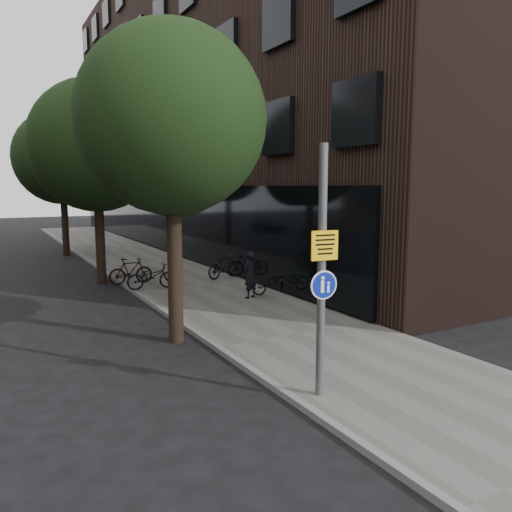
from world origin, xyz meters
TOP-DOWN VIEW (x-y plane):
  - ground at (0.00, 0.00)m, footprint 120.00×120.00m
  - sidewalk at (0.25, 10.00)m, footprint 4.50×60.00m
  - curb_edge at (-2.00, 10.00)m, footprint 0.15×60.00m
  - building_right_dark_brick at (8.50, 22.00)m, footprint 12.00×40.00m
  - street_tree_near at (-2.53, 4.64)m, footprint 4.40×4.40m
  - street_tree_mid at (-2.53, 13.14)m, footprint 5.00×5.00m
  - street_tree_far at (-2.53, 22.14)m, footprint 5.00×5.00m
  - signpost at (-1.55, 0.04)m, footprint 0.51×0.15m
  - pedestrian at (1.01, 7.40)m, footprint 0.67×0.57m
  - parked_bike_facade_near at (2.00, 7.62)m, footprint 1.58×0.55m
  - parked_bike_facade_far at (1.78, 11.06)m, footprint 1.69×0.93m
  - parked_bike_curb_near at (-1.39, 10.41)m, footprint 1.78×0.76m
  - parked_bike_curb_far at (-1.80, 11.67)m, footprint 1.65×0.47m

SIDE VIEW (x-z plane):
  - ground at x=0.00m, z-range 0.00..0.00m
  - sidewalk at x=0.25m, z-range 0.00..0.12m
  - curb_edge at x=-2.00m, z-range 0.00..0.13m
  - parked_bike_facade_near at x=2.00m, z-range 0.12..0.95m
  - parked_bike_curb_near at x=-1.39m, z-range 0.12..1.03m
  - parked_bike_facade_far at x=1.78m, z-range 0.12..1.10m
  - parked_bike_curb_far at x=-1.80m, z-range 0.12..1.11m
  - pedestrian at x=1.01m, z-range 0.12..1.67m
  - signpost at x=-1.55m, z-range 0.14..4.52m
  - street_tree_near at x=-2.53m, z-range 1.36..8.86m
  - street_tree_mid at x=-2.53m, z-range 1.21..9.01m
  - street_tree_far at x=-2.53m, z-range 1.21..9.01m
  - building_right_dark_brick at x=8.50m, z-range 0.00..18.00m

